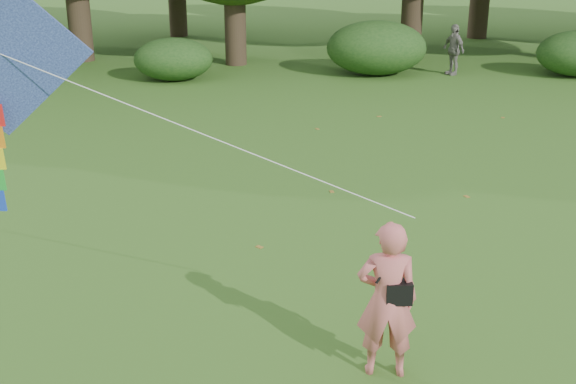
{
  "coord_description": "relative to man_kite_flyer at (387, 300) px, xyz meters",
  "views": [
    {
      "loc": [
        -0.86,
        -7.38,
        4.99
      ],
      "look_at": [
        -0.58,
        2.0,
        1.5
      ],
      "focal_mm": 45.0,
      "sensor_mm": 36.0,
      "label": 1
    }
  ],
  "objects": [
    {
      "name": "ground",
      "position": [
        -0.49,
        0.13,
        -0.96
      ],
      "size": [
        100.0,
        100.0,
        0.0
      ],
      "primitive_type": "plane",
      "color": "#265114",
      "rests_on": "ground"
    },
    {
      "name": "man_kite_flyer",
      "position": [
        0.0,
        0.0,
        0.0
      ],
      "size": [
        0.74,
        0.52,
        1.93
      ],
      "primitive_type": "imported",
      "rotation": [
        0.0,
        0.0,
        3.06
      ],
      "color": "#CE6461",
      "rests_on": "ground"
    },
    {
      "name": "bystander_right",
      "position": [
        5.2,
        17.93,
        -0.09
      ],
      "size": [
        0.84,
        1.11,
        1.76
      ],
      "primitive_type": "imported",
      "rotation": [
        0.0,
        0.0,
        -1.11
      ],
      "color": "gray",
      "rests_on": "ground"
    },
    {
      "name": "crossbody_bag",
      "position": [
        0.12,
        -0.03,
        0.13
      ],
      "size": [
        0.43,
        0.2,
        0.74
      ],
      "color": "black",
      "rests_on": "ground"
    },
    {
      "name": "shrub_band",
      "position": [
        -1.21,
        17.73,
        -0.11
      ],
      "size": [
        39.15,
        3.22,
        1.88
      ],
      "color": "#264919",
      "rests_on": "ground"
    },
    {
      "name": "fallen_leaves",
      "position": [
        0.06,
        4.91,
        -0.96
      ],
      "size": [
        10.64,
        15.0,
        0.01
      ],
      "color": "olive",
      "rests_on": "ground"
    }
  ]
}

